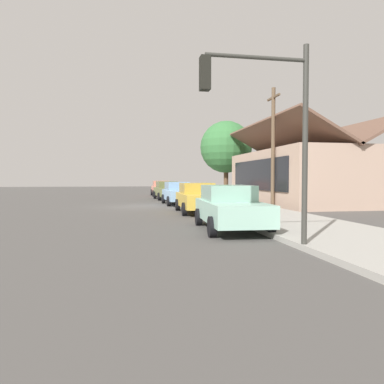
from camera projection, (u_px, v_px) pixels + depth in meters
The scene contains 12 objects.
ground_plane at pixel (140, 207), 23.51m from camera, with size 120.00×120.00×0.00m, color #4C4947.
sidewalk_curb at pixel (223, 204), 24.51m from camera, with size 60.00×4.20×0.16m, color #A3A099.
car_coral at pixel (161, 188), 38.01m from camera, with size 4.63×2.00×1.59m.
car_olive at pixel (167, 190), 31.62m from camera, with size 4.50×2.27×1.59m.
car_skyblue at pixel (178, 193), 25.48m from camera, with size 4.65×2.00×1.59m.
car_mustard at pixel (198, 197), 19.38m from camera, with size 4.80×2.16×1.59m.
car_seafoam at pixel (230, 207), 12.91m from camera, with size 4.79×2.28×1.59m.
storefront_building at pixel (304, 176), 26.45m from camera, with size 13.32×7.55×5.86m.
shade_tree at pixel (226, 147), 34.75m from camera, with size 4.99×4.99×7.37m.
traffic_light_main at pixel (266, 112), 8.92m from camera, with size 0.37×2.79×5.20m.
utility_pole_wooden at pixel (273, 145), 22.59m from camera, with size 1.80×0.24×7.50m.
fire_hydrant_red at pixel (243, 209), 15.98m from camera, with size 0.22×0.22×0.71m.
Camera 1 is at (23.68, -0.86, 1.84)m, focal length 33.74 mm.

